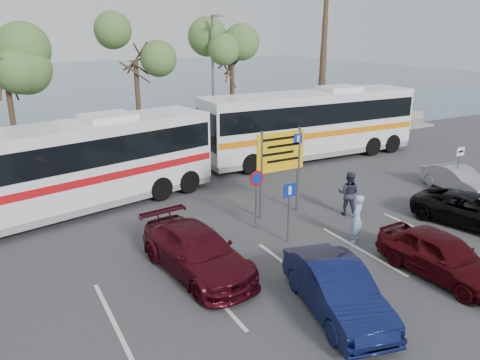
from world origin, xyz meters
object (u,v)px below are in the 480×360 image
coach_bus_left (69,170)px  coach_bus_right (310,126)px  car_maroon (197,252)px  pedestrian_near (357,219)px  car_red (441,255)px  suv_black (472,210)px  street_lamp_right (213,78)px  direction_sign (281,158)px  car_silver_b (458,180)px  pedestrian_far (349,193)px  car_blue (337,289)px

coach_bus_left → coach_bus_right: coach_bus_right is taller
car_maroon → pedestrian_near: 6.01m
coach_bus_left → coach_bus_right: (14.00, 2.30, 0.09)m
coach_bus_right → car_red: (-4.91, -13.37, -1.21)m
car_red → suv_black: bearing=23.6°
coach_bus_left → car_red: coach_bus_left is taller
street_lamp_right → suv_black: street_lamp_right is taller
suv_black → pedestrian_near: (-5.00, 1.04, 0.27)m
direction_sign → car_silver_b: 9.28m
coach_bus_right → car_maroon: (-11.46, -9.50, -1.21)m
car_silver_b → pedestrian_near: (-7.94, -1.82, 0.27)m
direction_sign → pedestrian_far: size_ratio=1.94×
direction_sign → suv_black: direction_sign is taller
car_blue → suv_black: (8.56, 2.13, -0.10)m
car_silver_b → car_blue: bearing=-149.0°
direction_sign → car_maroon: bearing=-150.4°
street_lamp_right → car_maroon: bearing=-117.9°
coach_bus_right → car_blue: bearing=-124.1°
coach_bus_right → suv_black: size_ratio=3.01×
street_lamp_right → coach_bus_left: size_ratio=0.62×
car_maroon → coach_bus_right: bearing=32.7°
pedestrian_near → car_blue: bearing=6.0°
car_silver_b → pedestrian_far: pedestrian_far is taller
direction_sign → pedestrian_near: bearing=-74.2°
coach_bus_right → pedestrian_near: size_ratio=7.52×
coach_bus_left → car_maroon: (2.54, -7.20, -1.13)m
car_maroon → pedestrian_near: size_ratio=2.76×
direction_sign → coach_bus_left: coach_bus_left is taller
direction_sign → car_red: 7.09m
car_red → car_silver_b: 8.89m
direction_sign → coach_bus_left: (-7.50, 4.37, -0.59)m
coach_bus_right → car_blue: (-9.06, -13.37, -1.21)m
coach_bus_left → suv_black: coach_bus_left is taller
car_blue → car_red: bearing=13.3°
suv_black → car_silver_b: 4.11m
pedestrian_far → car_red: bearing=131.8°
car_blue → coach_bus_left: bearing=127.3°
coach_bus_left → pedestrian_near: coach_bus_left is taller
coach_bus_left → pedestrian_near: 11.64m
car_maroon → car_red: car_maroon is taller
pedestrian_far → pedestrian_near: bearing=106.5°
direction_sign → car_blue: bearing=-111.0°
coach_bus_left → car_red: (9.09, -11.07, -1.13)m
suv_black → car_maroon: bearing=155.5°
coach_bus_left → car_silver_b: size_ratio=3.48×
suv_black → car_silver_b: suv_black is taller
street_lamp_right → car_maroon: 15.38m
coach_bus_right → car_red: bearing=-110.2°
coach_bus_left → suv_black: 16.24m
coach_bus_left → pedestrian_far: 11.57m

